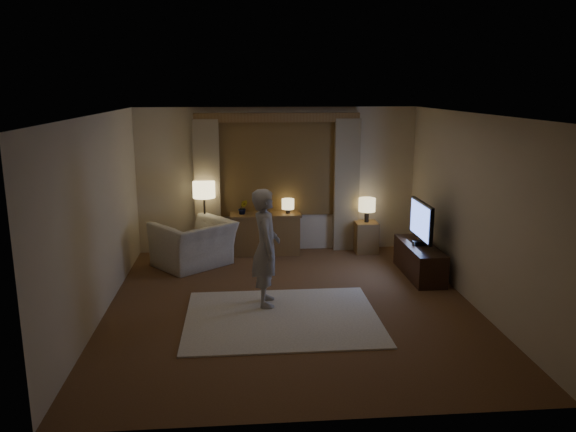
{
  "coord_description": "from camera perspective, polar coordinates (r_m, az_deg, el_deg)",
  "views": [
    {
      "loc": [
        -0.68,
        -7.22,
        2.94
      ],
      "look_at": [
        0.01,
        0.6,
        1.13
      ],
      "focal_mm": 35.0,
      "sensor_mm": 36.0,
      "label": 1
    }
  ],
  "objects": [
    {
      "name": "person",
      "position": [
        7.59,
        -2.26,
        -3.21
      ],
      "size": [
        0.39,
        0.59,
        1.61
      ],
      "primitive_type": "imported",
      "rotation": [
        0.0,
        0.0,
        1.57
      ],
      "color": "#9A948E",
      "rests_on": "rug"
    },
    {
      "name": "floor_lamp",
      "position": [
        9.91,
        -8.53,
        2.25
      ],
      "size": [
        0.39,
        0.39,
        1.33
      ],
      "color": "black",
      "rests_on": "floor"
    },
    {
      "name": "sideboard",
      "position": [
        10.07,
        -2.27,
        -1.93
      ],
      "size": [
        1.2,
        0.4,
        0.7
      ],
      "primitive_type": "cube",
      "color": "brown",
      "rests_on": "floor"
    },
    {
      "name": "rug",
      "position": [
        7.42,
        -0.61,
        -10.29
      ],
      "size": [
        2.5,
        2.0,
        0.02
      ],
      "primitive_type": "cube",
      "color": "#F2E3CB",
      "rests_on": "floor"
    },
    {
      "name": "armchair",
      "position": [
        9.51,
        -9.55,
        -2.81
      ],
      "size": [
        1.55,
        1.53,
        0.76
      ],
      "primitive_type": "imported",
      "rotation": [
        0.0,
        0.0,
        -2.46
      ],
      "color": "beige",
      "rests_on": "floor"
    },
    {
      "name": "picture_frame",
      "position": [
        9.97,
        -2.3,
        0.57
      ],
      "size": [
        0.16,
        0.02,
        0.2
      ],
      "primitive_type": "cube",
      "color": "brown",
      "rests_on": "sideboard"
    },
    {
      "name": "tv",
      "position": [
        9.02,
        13.39,
        -0.54
      ],
      "size": [
        0.24,
        0.97,
        0.7
      ],
      "color": "black",
      "rests_on": "tv_stand"
    },
    {
      "name": "plant",
      "position": [
        9.95,
        -4.6,
        0.81
      ],
      "size": [
        0.17,
        0.13,
        0.3
      ],
      "primitive_type": "imported",
      "color": "#999999",
      "rests_on": "sideboard"
    },
    {
      "name": "table_lamp_side",
      "position": [
        10.15,
        8.03,
        1.07
      ],
      "size": [
        0.3,
        0.3,
        0.44
      ],
      "color": "black",
      "rests_on": "side_table"
    },
    {
      "name": "tv_stand",
      "position": [
        9.19,
        13.2,
        -4.4
      ],
      "size": [
        0.45,
        1.4,
        0.5
      ],
      "primitive_type": "cube",
      "color": "black",
      "rests_on": "floor"
    },
    {
      "name": "table_lamp_sideboard",
      "position": [
        9.97,
        -0.01,
        1.17
      ],
      "size": [
        0.22,
        0.22,
        0.3
      ],
      "color": "black",
      "rests_on": "sideboard"
    },
    {
      "name": "room",
      "position": [
        7.92,
        0.01,
        1.28
      ],
      "size": [
        5.04,
        5.54,
        2.64
      ],
      "color": "brown",
      "rests_on": "ground"
    },
    {
      "name": "side_table",
      "position": [
        10.29,
        7.93,
        -2.13
      ],
      "size": [
        0.4,
        0.4,
        0.56
      ],
      "primitive_type": "cube",
      "color": "brown",
      "rests_on": "floor"
    }
  ]
}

